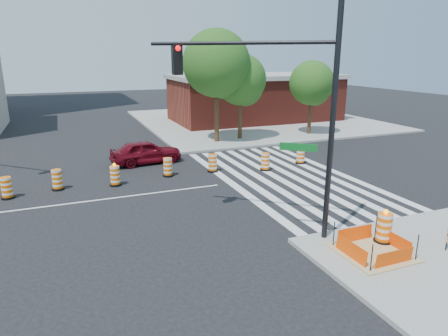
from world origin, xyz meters
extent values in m
plane|color=black|center=(0.00, 0.00, 0.00)|extent=(120.00, 120.00, 0.00)
cube|color=gray|center=(18.00, 18.00, 0.07)|extent=(22.00, 22.00, 0.15)
cube|color=silver|center=(7.80, 0.00, 0.01)|extent=(0.45, 13.50, 0.01)
cube|color=silver|center=(8.70, 0.00, 0.01)|extent=(0.45, 13.50, 0.01)
cube|color=silver|center=(9.60, 0.00, 0.01)|extent=(0.45, 13.50, 0.01)
cube|color=silver|center=(10.50, 0.00, 0.01)|extent=(0.45, 13.50, 0.01)
cube|color=silver|center=(11.40, 0.00, 0.01)|extent=(0.45, 13.50, 0.01)
cube|color=silver|center=(12.30, 0.00, 0.01)|extent=(0.45, 13.50, 0.01)
cube|color=silver|center=(13.20, 0.00, 0.01)|extent=(0.45, 13.50, 0.01)
cube|color=silver|center=(14.10, 0.00, 0.01)|extent=(0.45, 13.50, 0.01)
cube|color=silver|center=(0.00, 0.00, 0.01)|extent=(14.00, 0.12, 0.01)
cube|color=tan|center=(9.00, -9.00, 0.17)|extent=(2.20, 2.20, 0.05)
cube|color=#F54704|center=(9.00, -9.90, 0.43)|extent=(1.44, 0.02, 0.55)
cube|color=#F54704|center=(9.00, -8.10, 0.43)|extent=(1.44, 0.02, 0.55)
cube|color=#F54704|center=(8.10, -9.00, 0.43)|extent=(0.02, 1.44, 0.55)
cube|color=#F54704|center=(9.90, -9.00, 0.43)|extent=(0.02, 1.44, 0.55)
cylinder|color=black|center=(8.10, -9.90, 0.60)|extent=(0.04, 0.04, 0.90)
cylinder|color=black|center=(9.90, -9.90, 0.60)|extent=(0.04, 0.04, 0.90)
cylinder|color=black|center=(8.10, -8.10, 0.60)|extent=(0.04, 0.04, 0.90)
cylinder|color=black|center=(9.90, -8.10, 0.60)|extent=(0.04, 0.04, 0.90)
cube|color=maroon|center=(18.00, 18.00, 2.10)|extent=(16.00, 8.00, 4.20)
cube|color=gray|center=(18.00, 18.00, 4.40)|extent=(16.50, 8.50, 0.40)
imported|color=#620813|center=(4.51, 5.65, 0.73)|extent=(4.42, 2.13, 1.46)
cylinder|color=black|center=(8.26, -7.36, 4.44)|extent=(0.19, 0.19, 8.58)
cylinder|color=black|center=(5.75, -5.35, 6.80)|extent=(5.11, 4.12, 0.13)
cube|color=black|center=(3.99, -3.95, 6.27)|extent=(0.34, 0.30, 1.07)
sphere|color=#FF0C0C|center=(3.99, -4.13, 6.64)|extent=(0.19, 0.19, 0.19)
cube|color=#0C591E|center=(7.42, -6.69, 3.37)|extent=(1.03, 0.84, 0.27)
cylinder|color=black|center=(9.87, -8.51, 0.20)|extent=(0.63, 0.63, 0.10)
cylinder|color=#F26605|center=(9.87, -8.51, 0.73)|extent=(0.50, 0.50, 0.99)
sphere|color=#FF990C|center=(9.87, -8.51, 1.30)|extent=(0.17, 0.17, 0.17)
cylinder|color=black|center=(11.41, -9.74, 0.69)|extent=(0.04, 0.04, 1.08)
cylinder|color=#382314|center=(10.63, 9.50, 2.60)|extent=(0.36, 0.36, 5.20)
sphere|color=#264F16|center=(10.63, 9.50, 5.85)|extent=(4.87, 4.87, 4.87)
sphere|color=#264F16|center=(11.19, 9.83, 5.04)|extent=(3.57, 3.57, 3.57)
sphere|color=#264F16|center=(10.19, 9.27, 5.36)|extent=(3.25, 3.25, 3.25)
cylinder|color=#382314|center=(12.70, 9.86, 2.07)|extent=(0.32, 0.32, 4.13)
sphere|color=#264F16|center=(12.70, 9.86, 4.65)|extent=(3.88, 3.88, 3.88)
sphere|color=#264F16|center=(13.20, 10.16, 4.00)|extent=(2.84, 2.84, 2.84)
sphere|color=#264F16|center=(12.30, 9.66, 4.26)|extent=(2.58, 2.58, 2.58)
cylinder|color=#382314|center=(18.80, 9.47, 1.90)|extent=(0.30, 0.30, 3.80)
sphere|color=#264F16|center=(18.80, 9.47, 4.27)|extent=(3.56, 3.56, 3.56)
sphere|color=#264F16|center=(19.27, 9.76, 3.68)|extent=(2.61, 2.61, 2.61)
sphere|color=#264F16|center=(18.42, 9.28, 3.92)|extent=(2.37, 2.37, 2.37)
cylinder|color=black|center=(-2.72, 1.81, 0.05)|extent=(0.60, 0.60, 0.10)
cylinder|color=#F26605|center=(-2.72, 1.81, 0.55)|extent=(0.48, 0.48, 0.95)
cylinder|color=black|center=(-0.55, 2.28, 0.05)|extent=(0.60, 0.60, 0.10)
cylinder|color=#F26605|center=(-0.55, 2.28, 0.55)|extent=(0.48, 0.48, 0.95)
cylinder|color=black|center=(2.17, 1.90, 0.05)|extent=(0.60, 0.60, 0.10)
cylinder|color=#F26605|center=(2.17, 1.90, 0.55)|extent=(0.48, 0.48, 0.95)
sphere|color=#FF990C|center=(2.17, 1.90, 1.10)|extent=(0.16, 0.16, 0.16)
cylinder|color=black|center=(5.07, 2.49, 0.05)|extent=(0.60, 0.60, 0.10)
cylinder|color=#F26605|center=(5.07, 2.49, 0.55)|extent=(0.48, 0.48, 0.95)
cylinder|color=black|center=(7.65, 2.38, 0.05)|extent=(0.60, 0.60, 0.10)
cylinder|color=#F26605|center=(7.65, 2.38, 0.55)|extent=(0.48, 0.48, 0.95)
cylinder|color=black|center=(10.56, 1.51, 0.05)|extent=(0.60, 0.60, 0.10)
cylinder|color=#F26605|center=(10.56, 1.51, 0.55)|extent=(0.48, 0.48, 0.95)
cylinder|color=black|center=(13.27, 2.05, 0.05)|extent=(0.60, 0.60, 0.10)
cylinder|color=#F26605|center=(13.27, 2.05, 0.55)|extent=(0.48, 0.48, 0.95)
camera|label=1|loc=(0.05, -18.13, 6.41)|focal=32.00mm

